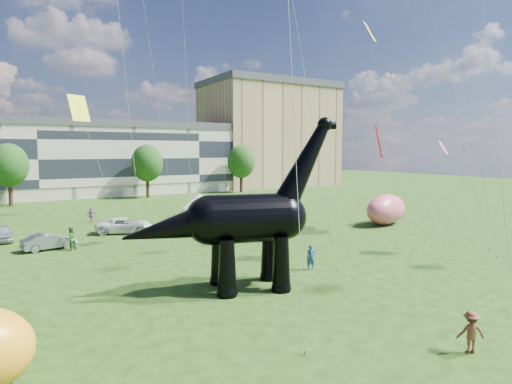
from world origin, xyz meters
TOP-DOWN VIEW (x-y plane):
  - ground at (0.00, 0.00)m, footprint 220.00×220.00m
  - terrace_row at (-8.00, 62.00)m, footprint 78.00×11.00m
  - apartment_block at (40.00, 65.00)m, footprint 28.00×18.00m
  - tree_mid_left at (-12.00, 53.00)m, footprint 5.20×5.20m
  - tree_mid_right at (8.00, 53.00)m, footprint 5.20×5.20m
  - tree_far_right at (26.00, 53.00)m, footprint 5.20×5.20m
  - dinosaur_sculpture at (-1.82, 3.49)m, footprint 12.50×5.12m
  - car_silver at (-13.37, 25.42)m, footprint 1.69×4.09m
  - car_grey at (-10.21, 19.85)m, footprint 4.20×2.10m
  - car_white at (-3.25, 23.65)m, footprint 5.89×4.24m
  - car_dark at (5.60, 21.73)m, footprint 2.15×5.11m
  - gazebo_near at (6.56, 28.28)m, footprint 4.07×4.07m
  - gazebo_far at (17.62, 27.83)m, footprint 4.39×4.39m
  - inflatable_pink at (21.94, 14.04)m, footprint 7.15×5.05m
  - visitors at (-1.96, 16.63)m, footprint 47.88×44.20m

SIDE VIEW (x-z plane):
  - ground at x=0.00m, z-range 0.00..0.00m
  - car_grey at x=-10.21m, z-range 0.00..1.32m
  - car_silver at x=-13.37m, z-range 0.00..1.39m
  - car_dark at x=5.60m, z-range 0.00..1.47m
  - car_white at x=-3.25m, z-range 0.00..1.49m
  - visitors at x=-1.96m, z-range -0.07..1.82m
  - inflatable_pink at x=21.94m, z-range 0.00..3.23m
  - gazebo_far at x=17.62m, z-range 0.57..3.40m
  - gazebo_near at x=6.56m, z-range 0.57..3.40m
  - dinosaur_sculpture at x=-1.82m, z-range -1.25..8.99m
  - terrace_row at x=-8.00m, z-range 0.00..12.00m
  - tree_mid_left at x=-12.00m, z-range 1.57..11.01m
  - tree_mid_right at x=8.00m, z-range 1.57..11.01m
  - tree_far_right at x=26.00m, z-range 1.57..11.01m
  - apartment_block at x=40.00m, z-range 0.00..22.00m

